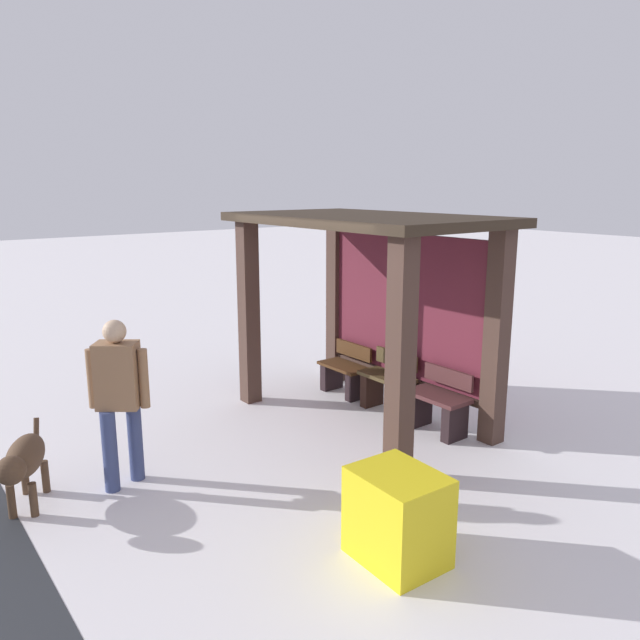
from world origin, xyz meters
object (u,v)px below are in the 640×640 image
Objects in this scene: bench_center_inside at (388,386)px; grit_bin at (398,517)px; bus_shelter at (374,275)px; bench_right_inside at (438,406)px; person_walking at (119,392)px; dog at (24,460)px; bench_left_inside at (345,374)px.

grit_bin is at bearing -42.17° from bench_center_inside.
bus_shelter is 4.36× the size of bench_right_inside.
dog is (-0.09, -0.86, -0.49)m from person_walking.
bench_left_inside is at bearing 179.93° from bench_right_inside.
grit_bin is (1.53, -2.16, 0.04)m from bench_right_inside.
person_walking is (0.75, -3.40, 0.66)m from bench_left_inside.
bench_left_inside is at bearing 179.80° from bench_center_inside.
person_walking reaches higher than grit_bin.
bus_shelter is 4.53× the size of grit_bin.
bench_center_inside is at bearing -179.94° from bench_right_inside.
bench_center_inside is (0.85, -0.00, 0.04)m from bench_left_inside.
bus_shelter reaches higher than bench_center_inside.
dog is 3.33m from grit_bin.
bench_center_inside is at bearing 90.00° from bus_shelter.
person_walking is 0.99m from dog.
bench_left_inside is 1.00× the size of bench_right_inside.
dog is at bearing -103.86° from bench_right_inside.
bench_right_inside is 1.04× the size of grit_bin.
bench_right_inside is at bearing -0.07° from bench_left_inside.
bus_shelter is at bearing -90.00° from bench_center_inside.
bench_center_inside reaches higher than bench_right_inside.
bench_center_inside is 0.47× the size of person_walking.
grit_bin is at bearing -38.46° from bus_shelter.
bench_left_inside is 0.46× the size of person_walking.
bench_left_inside is 0.98× the size of bench_center_inside.
bus_shelter is 1.75m from bench_left_inside.
bench_left_inside is 0.85m from bench_center_inside.
bench_right_inside reaches higher than grit_bin.
bus_shelter is 2.00× the size of person_walking.
bus_shelter is at bearing -17.43° from bench_left_inside.
bench_right_inside is at bearing 76.14° from dog.
grit_bin is (3.23, -2.16, 0.07)m from bench_left_inside.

